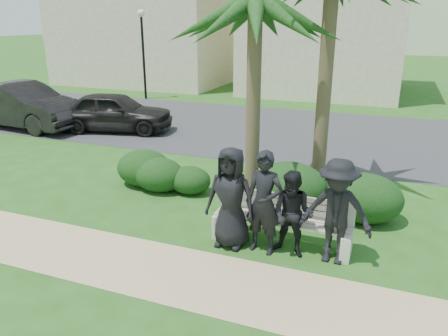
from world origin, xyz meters
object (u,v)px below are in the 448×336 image
at_px(street_lamp, 142,39).
at_px(park_bench, 282,224).
at_px(man_b, 264,203).
at_px(man_a, 231,198).
at_px(man_d, 336,212).
at_px(car_a, 115,112).
at_px(man_c, 293,214).
at_px(car_b, 23,105).
at_px(palm_left, 255,5).

bearing_deg(street_lamp, park_bench, -50.30).
bearing_deg(park_bench, man_b, -122.56).
height_order(park_bench, man_a, man_a).
bearing_deg(man_d, street_lamp, 134.13).
height_order(man_a, car_a, man_a).
height_order(man_a, man_b, man_a).
bearing_deg(man_d, man_a, -174.65).
distance_m(man_a, man_c, 1.11).
distance_m(park_bench, man_a, 1.07).
relative_size(park_bench, car_b, 0.49).
bearing_deg(man_a, park_bench, 26.36).
relative_size(man_b, car_b, 0.37).
relative_size(street_lamp, man_c, 2.82).
relative_size(street_lamp, park_bench, 1.73).
relative_size(street_lamp, palm_left, 0.84).
bearing_deg(man_b, man_a, -172.93).
distance_m(park_bench, man_d, 1.13).
height_order(street_lamp, palm_left, palm_left).
bearing_deg(palm_left, car_b, 163.03).
distance_m(man_d, car_a, 10.70).
bearing_deg(man_c, man_a, -170.26).
distance_m(park_bench, car_b, 12.35).
height_order(palm_left, car_b, palm_left).
relative_size(palm_left, car_a, 1.24).
bearing_deg(man_b, man_c, 13.52).
xyz_separation_m(street_lamp, man_d, (11.09, -12.49, -2.03)).
height_order(street_lamp, car_a, street_lamp).
bearing_deg(palm_left, man_b, -68.12).
xyz_separation_m(man_d, car_a, (-8.65, 6.30, -0.20)).
height_order(park_bench, car_b, car_b).
relative_size(street_lamp, man_a, 2.33).
bearing_deg(man_b, park_bench, 64.71).
bearing_deg(street_lamp, man_a, -53.57).
bearing_deg(man_b, car_b, 160.02).
relative_size(palm_left, car_b, 1.02).
xyz_separation_m(street_lamp, man_a, (9.29, -12.58, -2.02)).
height_order(park_bench, man_d, man_d).
xyz_separation_m(man_a, man_c, (1.10, 0.05, -0.16)).
bearing_deg(park_bench, car_a, 141.95).
bearing_deg(car_a, man_b, -144.05).
distance_m(park_bench, man_b, 0.69).
height_order(man_d, car_a, man_d).
xyz_separation_m(man_d, car_b, (-12.13, 5.53, -0.08)).
distance_m(palm_left, car_a, 8.20).
relative_size(man_d, car_b, 0.36).
xyz_separation_m(man_a, man_b, (0.61, -0.00, -0.00)).
relative_size(man_a, man_c, 1.21).
bearing_deg(man_c, car_b, 161.03).
height_order(man_b, man_c, man_b).
height_order(man_b, car_b, man_b).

